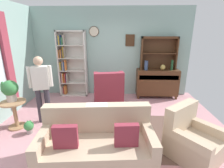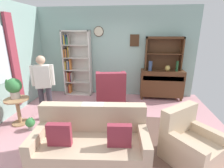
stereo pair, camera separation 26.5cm
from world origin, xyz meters
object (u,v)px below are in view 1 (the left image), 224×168
Objects in this scene: vase_round at (163,67)px; armchair_floral at (192,141)px; couch_floral at (97,145)px; coffee_table at (106,114)px; sideboard_hutch at (159,48)px; book_stack at (108,110)px; potted_plant_small at (29,126)px; bottle_wine at (172,65)px; wingback_chair at (108,94)px; sideboard at (157,82)px; person_reading at (41,85)px; potted_plant_large at (10,89)px; bookshelf at (70,64)px; plant_stand at (15,112)px; vase_tall at (146,65)px.

vase_round is 0.16× the size of armchair_floral.
couch_floral is 2.33× the size of coffee_table.
book_stack is at bearing -124.54° from sideboard_hutch.
potted_plant_small is (-1.54, 0.73, -0.15)m from couch_floral.
bottle_wine reaches higher than book_stack.
wingback_chair reaches higher than armchair_floral.
sideboard_hutch is at bearing 55.46° from book_stack.
couch_floral is (-1.57, -2.93, -0.20)m from sideboard.
person_reading is (-3.11, -1.61, -0.10)m from vase_round.
potted_plant_large is 0.30× the size of person_reading.
bookshelf is at bearing 112.10° from couch_floral.
vase_round is 2.76m from armchair_floral.
armchair_floral is 1.03× the size of wingback_chair.
plant_stand is at bearing -179.44° from coffee_table.
bottle_wine is 2.78m from armchair_floral.
armchair_floral is (0.04, -2.73, -0.22)m from sideboard.
armchair_floral is at bearing -12.06° from plant_stand.
vase_tall is at bearing 179.34° from bottle_wine.
potted_plant_small is at bearing 154.49° from couch_floral.
potted_plant_large is at bearing -154.99° from bottle_wine.
vase_tall reaches higher than plant_stand.
coffee_table reaches higher than potted_plant_small.
sideboard_hutch reaches higher than potted_plant_small.
sideboard_hutch is 2.38× the size of potted_plant_large.
person_reading is at bearing -149.10° from sideboard_hutch.
sideboard is at bearing 28.49° from potted_plant_large.
coffee_table is at bearing -0.59° from potted_plant_large.
person_reading is at bearing -149.61° from wingback_chair.
couch_floral is 1.98m from person_reading.
person_reading reaches higher than vase_round.
sideboard reaches higher than book_stack.
vase_tall is 0.36× the size of coffee_table.
book_stack is (2.12, -0.06, -0.43)m from potted_plant_large.
armchair_floral reaches higher than plant_stand.
wingback_chair is (-1.56, 1.91, 0.09)m from armchair_floral.
book_stack is at bearing -11.46° from person_reading.
vase_tall is at bearing -3.98° from bookshelf.
bookshelf is 2.00× the size of wingback_chair.
sideboard_hutch is 6.47× the size of vase_round.
sideboard_hutch is at bearing 126.48° from vase_round.
potted_plant_large reaches higher than plant_stand.
couch_floral is at bearing -94.19° from coffee_table.
plant_stand is (-3.55, 0.76, 0.09)m from armchair_floral.
potted_plant_small is (-3.15, 0.53, -0.13)m from armchair_floral.
armchair_floral is 3.19m from potted_plant_small.
plant_stand is 1.34× the size of potted_plant_large.
sideboard reaches higher than plant_stand.
armchair_floral is at bearing -19.24° from person_reading.
vase_round is 2.58m from coffee_table.
potted_plant_large is (-2.04, -1.11, 0.51)m from wingback_chair.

